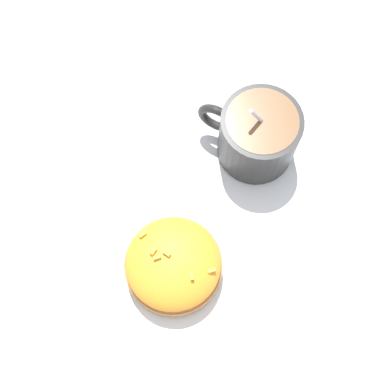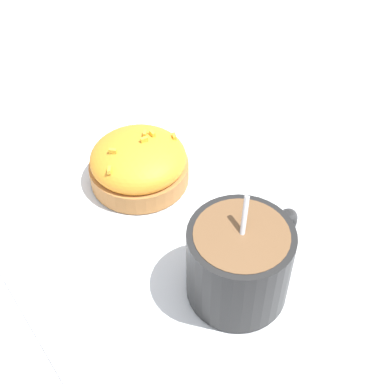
% 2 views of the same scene
% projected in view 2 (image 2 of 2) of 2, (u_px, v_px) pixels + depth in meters
% --- Properties ---
extents(ground_plane, '(3.00, 3.00, 0.00)m').
position_uv_depth(ground_plane, '(195.00, 226.00, 0.49)').
color(ground_plane, '#B2B2B7').
extents(paper_napkin, '(0.34, 0.34, 0.00)m').
position_uv_depth(paper_napkin, '(196.00, 224.00, 0.49)').
color(paper_napkin, white).
rests_on(paper_napkin, ground_plane).
extents(coffee_cup, '(0.08, 0.11, 0.10)m').
position_uv_depth(coffee_cup, '(240.00, 260.00, 0.41)').
color(coffee_cup, black).
rests_on(coffee_cup, paper_napkin).
extents(frosted_pastry, '(0.10, 0.10, 0.05)m').
position_uv_depth(frosted_pastry, '(139.00, 163.00, 0.51)').
color(frosted_pastry, '#B2753D').
rests_on(frosted_pastry, paper_napkin).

